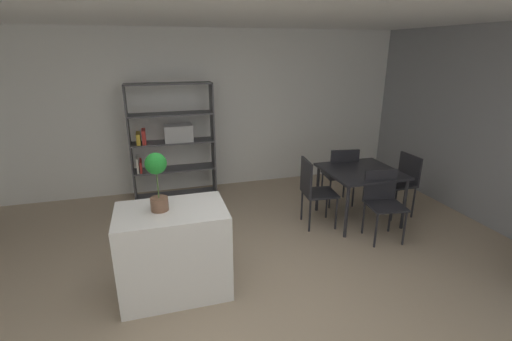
# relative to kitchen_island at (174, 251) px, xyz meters

# --- Properties ---
(ground_plane) EXTENTS (10.26, 10.26, 0.00)m
(ground_plane) POSITION_rel_kitchen_island_xyz_m (0.55, -0.28, -0.44)
(ground_plane) COLOR tan
(back_partition) EXTENTS (7.45, 0.06, 2.65)m
(back_partition) POSITION_rel_kitchen_island_xyz_m (0.55, 2.87, 0.88)
(back_partition) COLOR white
(back_partition) RESTS_ON ground_plane
(kitchen_island) EXTENTS (1.04, 0.69, 0.89)m
(kitchen_island) POSITION_rel_kitchen_island_xyz_m (0.00, 0.00, 0.00)
(kitchen_island) COLOR white
(kitchen_island) RESTS_ON ground_plane
(potted_plant_on_island) EXTENTS (0.20, 0.20, 0.56)m
(potted_plant_on_island) POSITION_rel_kitchen_island_xyz_m (-0.10, 0.02, 0.78)
(potted_plant_on_island) COLOR brown
(potted_plant_on_island) RESTS_ON kitchen_island
(open_bookshelf) EXTENTS (1.31, 0.35, 1.84)m
(open_bookshelf) POSITION_rel_kitchen_island_xyz_m (0.18, 2.53, 0.51)
(open_bookshelf) COLOR #4C4C51
(open_bookshelf) RESTS_ON ground_plane
(dining_table) EXTENTS (0.98, 0.97, 0.74)m
(dining_table) POSITION_rel_kitchen_island_xyz_m (2.62, 0.91, 0.22)
(dining_table) COLOR #232328
(dining_table) RESTS_ON ground_plane
(dining_chair_far) EXTENTS (0.49, 0.48, 0.92)m
(dining_chair_far) POSITION_rel_kitchen_island_xyz_m (2.61, 1.42, 0.11)
(dining_chair_far) COLOR #232328
(dining_chair_far) RESTS_ON ground_plane
(dining_chair_island_side) EXTENTS (0.47, 0.46, 0.95)m
(dining_chair_island_side) POSITION_rel_kitchen_island_xyz_m (1.91, 0.92, 0.12)
(dining_chair_island_side) COLOR #232328
(dining_chair_island_side) RESTS_ON ground_plane
(dining_chair_near) EXTENTS (0.49, 0.47, 0.88)m
(dining_chair_near) POSITION_rel_kitchen_island_xyz_m (2.63, 0.39, 0.09)
(dining_chair_near) COLOR #232328
(dining_chair_near) RESTS_ON ground_plane
(dining_chair_window_side) EXTENTS (0.43, 0.44, 0.89)m
(dining_chair_window_side) POSITION_rel_kitchen_island_xyz_m (3.32, 0.91, 0.10)
(dining_chair_window_side) COLOR #232328
(dining_chair_window_side) RESTS_ON ground_plane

